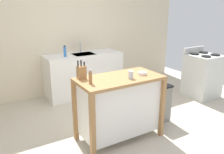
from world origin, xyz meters
name	(u,v)px	position (x,y,z in m)	size (l,w,h in m)	color
ground_plane	(119,133)	(0.00, 0.00, 0.00)	(6.74, 6.74, 0.00)	#BCB29E
wall_back	(65,33)	(0.00, 2.12, 1.30)	(5.74, 0.10, 2.60)	beige
kitchen_island	(119,105)	(-0.05, -0.09, 0.51)	(1.17, 0.61, 0.92)	#9E7042
knife_block	(81,72)	(-0.52, 0.11, 1.01)	(0.11, 0.09, 0.25)	#9E7042
bowl_ceramic_wide	(142,73)	(0.28, -0.15, 0.94)	(0.12, 0.12, 0.04)	silver
drinking_cup	(131,75)	(0.04, -0.21, 0.97)	(0.07, 0.07, 0.11)	silver
pepper_grinder	(90,77)	(-0.51, -0.13, 1.01)	(0.04, 0.04, 0.19)	#9E7042
trash_bin	(158,103)	(0.77, 0.01, 0.32)	(0.36, 0.28, 0.63)	slate
sink_counter	(84,74)	(0.24, 1.77, 0.45)	(1.61, 0.60, 0.89)	white
sink_faucet	(80,48)	(0.24, 1.91, 1.00)	(0.02, 0.02, 0.22)	#B7BCC1
bottle_dish_soap	(65,51)	(-0.18, 1.69, 0.99)	(0.05, 0.05, 0.22)	blue
stove	(202,75)	(2.32, 0.40, 0.45)	(0.60, 0.60, 1.01)	silver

